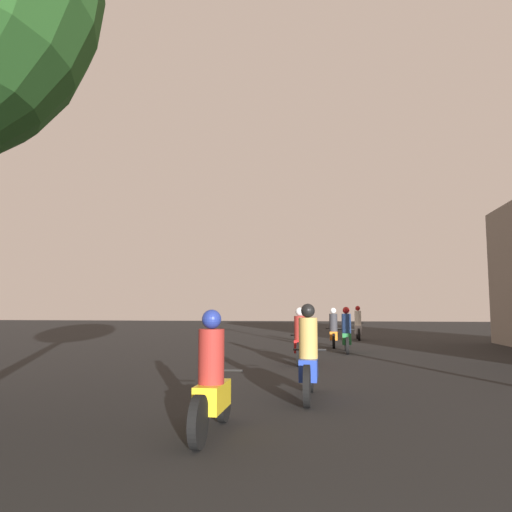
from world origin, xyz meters
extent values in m
cylinder|color=black|center=(-2.28, 6.06, 0.29)|extent=(0.10, 0.59, 0.59)
cylinder|color=black|center=(-2.28, 4.72, 0.29)|extent=(0.10, 0.59, 0.59)
cube|color=gold|center=(-2.28, 5.39, 0.46)|extent=(0.30, 0.84, 0.33)
cylinder|color=black|center=(-2.28, 5.83, 0.72)|extent=(0.60, 0.04, 0.04)
cylinder|color=maroon|center=(-2.28, 5.31, 0.95)|extent=(0.32, 0.32, 0.67)
sphere|color=navy|center=(-2.28, 5.31, 1.41)|extent=(0.24, 0.24, 0.24)
cylinder|color=black|center=(-1.20, 8.70, 0.33)|extent=(0.10, 0.66, 0.66)
cylinder|color=black|center=(-1.20, 7.23, 0.33)|extent=(0.10, 0.66, 0.66)
cube|color=#1E389E|center=(-1.20, 7.97, 0.51)|extent=(0.30, 0.86, 0.36)
cylinder|color=black|center=(-1.20, 8.44, 0.79)|extent=(0.60, 0.04, 0.04)
cylinder|color=#B28E47|center=(-1.20, 7.88, 1.04)|extent=(0.32, 0.32, 0.69)
sphere|color=black|center=(-1.20, 7.88, 1.50)|extent=(0.24, 0.24, 0.24)
cylinder|color=black|center=(-1.66, 14.00, 0.32)|extent=(0.10, 0.64, 0.64)
cylinder|color=black|center=(-1.66, 12.73, 0.32)|extent=(0.10, 0.64, 0.64)
cube|color=red|center=(-1.66, 13.36, 0.49)|extent=(0.30, 0.77, 0.35)
cylinder|color=black|center=(-1.66, 13.78, 0.77)|extent=(0.60, 0.04, 0.04)
cylinder|color=maroon|center=(-1.66, 13.29, 1.00)|extent=(0.32, 0.32, 0.66)
sphere|color=silver|center=(-1.66, 13.29, 1.45)|extent=(0.24, 0.24, 0.24)
cylinder|color=black|center=(-0.25, 17.86, 0.29)|extent=(0.10, 0.58, 0.58)
cylinder|color=black|center=(-0.25, 16.47, 0.29)|extent=(0.10, 0.58, 0.58)
cube|color=#1E6B33|center=(-0.25, 17.17, 0.49)|extent=(0.30, 0.92, 0.39)
cylinder|color=black|center=(-0.25, 17.62, 0.78)|extent=(0.60, 0.04, 0.04)
cylinder|color=navy|center=(-0.25, 17.08, 1.02)|extent=(0.32, 0.32, 0.67)
sphere|color=#A51919|center=(-0.25, 17.08, 1.47)|extent=(0.24, 0.24, 0.24)
cylinder|color=black|center=(-0.69, 20.17, 0.29)|extent=(0.10, 0.58, 0.58)
cylinder|color=black|center=(-0.69, 18.83, 0.29)|extent=(0.10, 0.58, 0.58)
cube|color=orange|center=(-0.69, 19.50, 0.46)|extent=(0.30, 0.72, 0.33)
cylinder|color=black|center=(-0.69, 19.94, 0.72)|extent=(0.60, 0.04, 0.04)
cylinder|color=#2D2D33|center=(-0.69, 19.43, 0.97)|extent=(0.32, 0.32, 0.70)
sphere|color=silver|center=(-0.69, 19.43, 1.44)|extent=(0.24, 0.24, 0.24)
cylinder|color=black|center=(0.55, 25.17, 0.29)|extent=(0.10, 0.58, 0.58)
cylinder|color=black|center=(0.55, 23.76, 0.29)|extent=(0.10, 0.58, 0.58)
cube|color=#ADADB2|center=(0.55, 24.46, 0.50)|extent=(0.30, 0.79, 0.42)
cylinder|color=black|center=(0.55, 24.92, 0.81)|extent=(0.60, 0.04, 0.04)
cylinder|color=silver|center=(0.55, 24.39, 1.06)|extent=(0.32, 0.32, 0.72)
sphere|color=#A51919|center=(0.55, 24.39, 1.54)|extent=(0.24, 0.24, 0.24)
camera|label=1|loc=(-0.83, -0.78, 1.54)|focal=35.00mm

